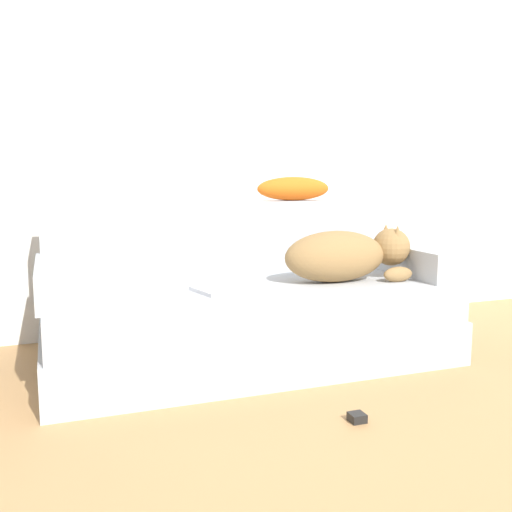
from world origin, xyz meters
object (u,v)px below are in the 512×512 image
dog (347,255)px  laptop (233,288)px  couch (249,323)px  power_adapter (357,417)px  throw_pillow (293,189)px

dog → laptop: bearing=-177.8°
couch → power_adapter: (0.14, -0.82, -0.17)m
dog → laptop: size_ratio=1.79×
power_adapter → throw_pillow: bearing=77.3°
dog → power_adapter: (-0.35, -0.72, -0.50)m
laptop → power_adapter: 0.84m
couch → laptop: (-0.12, -0.12, 0.20)m
throw_pillow → power_adapter: (-0.28, -1.22, -0.82)m
dog → power_adapter: dog is taller
couch → laptop: bearing=-136.4°
throw_pillow → power_adapter: 1.50m
couch → throw_pillow: 0.86m
dog → throw_pillow: bearing=98.4°
laptop → throw_pillow: size_ratio=0.87×
couch → throw_pillow: size_ratio=4.44×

